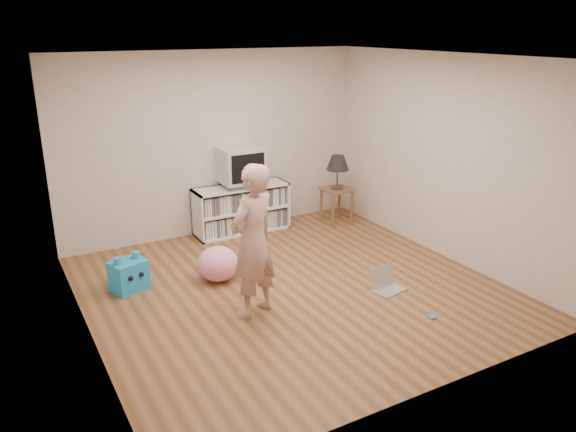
% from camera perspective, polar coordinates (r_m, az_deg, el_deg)
% --- Properties ---
extents(ground, '(4.50, 4.50, 0.00)m').
position_cam_1_polar(ground, '(6.59, 0.41, -7.34)').
color(ground, brown).
rests_on(ground, ground).
extents(walls, '(4.52, 4.52, 2.60)m').
position_cam_1_polar(walls, '(6.13, 0.43, 3.62)').
color(walls, beige).
rests_on(walls, ground).
extents(ceiling, '(4.50, 4.50, 0.01)m').
position_cam_1_polar(ceiling, '(5.93, 0.47, 15.84)').
color(ceiling, white).
rests_on(ceiling, walls).
extents(media_unit, '(1.40, 0.45, 0.70)m').
position_cam_1_polar(media_unit, '(8.27, -4.79, 0.76)').
color(media_unit, white).
rests_on(media_unit, ground).
extents(dvd_deck, '(0.45, 0.35, 0.07)m').
position_cam_1_polar(dvd_deck, '(8.15, -4.82, 3.30)').
color(dvd_deck, gray).
rests_on(dvd_deck, media_unit).
extents(crt_tv, '(0.60, 0.53, 0.50)m').
position_cam_1_polar(crt_tv, '(8.07, -4.86, 5.24)').
color(crt_tv, '#B5B5BA').
rests_on(crt_tv, dvd_deck).
extents(side_table, '(0.42, 0.42, 0.55)m').
position_cam_1_polar(side_table, '(8.60, 4.96, 1.92)').
color(side_table, brown).
rests_on(side_table, ground).
extents(table_lamp, '(0.34, 0.34, 0.52)m').
position_cam_1_polar(table_lamp, '(8.46, 5.06, 5.33)').
color(table_lamp, '#333333').
rests_on(table_lamp, side_table).
extents(person, '(0.70, 0.59, 1.63)m').
position_cam_1_polar(person, '(5.73, -3.60, -2.62)').
color(person, tan).
rests_on(person, ground).
extents(laptop, '(0.41, 0.35, 0.25)m').
position_cam_1_polar(laptop, '(6.65, 9.85, -6.77)').
color(laptop, silver).
rests_on(laptop, ground).
extents(playing_cards, '(0.07, 0.09, 0.02)m').
position_cam_1_polar(playing_cards, '(6.16, 14.36, -9.90)').
color(playing_cards, '#4871C1').
rests_on(playing_cards, ground).
extents(plush_blue, '(0.46, 0.41, 0.44)m').
position_cam_1_polar(plush_blue, '(6.73, -15.88, -5.80)').
color(plush_blue, '#1891D2').
rests_on(plush_blue, ground).
extents(plush_pink, '(0.61, 0.61, 0.42)m').
position_cam_1_polar(plush_pink, '(6.77, -7.10, -4.83)').
color(plush_pink, pink).
rests_on(plush_pink, ground).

